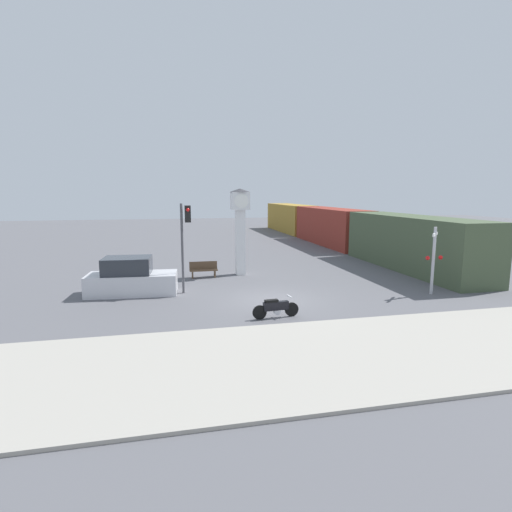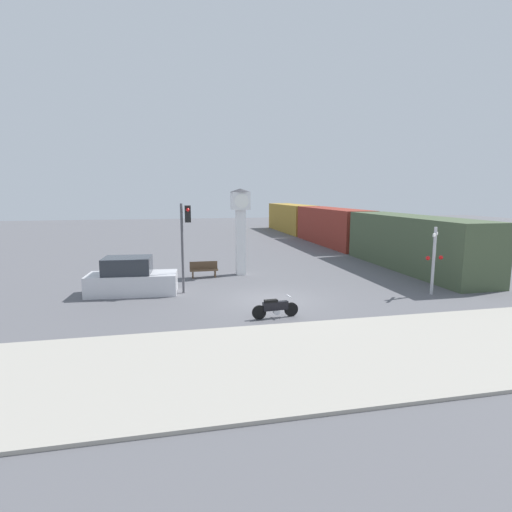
{
  "view_description": "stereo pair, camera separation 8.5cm",
  "coord_description": "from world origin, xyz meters",
  "px_view_note": "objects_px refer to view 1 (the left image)",
  "views": [
    {
      "loc": [
        -4.51,
        -17.06,
        4.84
      ],
      "look_at": [
        -0.34,
        1.8,
        1.78
      ],
      "focal_mm": 28.0,
      "sensor_mm": 36.0,
      "label": 1
    },
    {
      "loc": [
        -4.43,
        -17.07,
        4.84
      ],
      "look_at": [
        -0.34,
        1.8,
        1.78
      ],
      "focal_mm": 28.0,
      "sensor_mm": 36.0,
      "label": 2
    }
  ],
  "objects_px": {
    "traffic_light": "(185,232)",
    "clock_tower": "(240,218)",
    "motorcycle": "(276,308)",
    "bench": "(204,269)",
    "freight_train": "(331,226)",
    "railroad_crossing_signal": "(434,258)",
    "parked_car": "(131,279)"
  },
  "relations": [
    {
      "from": "traffic_light",
      "to": "clock_tower",
      "type": "bearing_deg",
      "value": 48.64
    },
    {
      "from": "motorcycle",
      "to": "bench",
      "type": "bearing_deg",
      "value": 98.93
    },
    {
      "from": "freight_train",
      "to": "bench",
      "type": "height_order",
      "value": "freight_train"
    },
    {
      "from": "railroad_crossing_signal",
      "to": "parked_car",
      "type": "relative_size",
      "value": 0.75
    },
    {
      "from": "parked_car",
      "to": "bench",
      "type": "bearing_deg",
      "value": 43.17
    },
    {
      "from": "motorcycle",
      "to": "traffic_light",
      "type": "bearing_deg",
      "value": 118.73
    },
    {
      "from": "motorcycle",
      "to": "freight_train",
      "type": "xyz_separation_m",
      "value": [
        11.14,
        20.86,
        1.3
      ]
    },
    {
      "from": "clock_tower",
      "to": "freight_train",
      "type": "distance_m",
      "value": 16.55
    },
    {
      "from": "railroad_crossing_signal",
      "to": "clock_tower",
      "type": "bearing_deg",
      "value": 141.02
    },
    {
      "from": "clock_tower",
      "to": "railroad_crossing_signal",
      "type": "relative_size",
      "value": 1.57
    },
    {
      "from": "clock_tower",
      "to": "parked_car",
      "type": "relative_size",
      "value": 1.18
    },
    {
      "from": "freight_train",
      "to": "railroad_crossing_signal",
      "type": "relative_size",
      "value": 11.78
    },
    {
      "from": "clock_tower",
      "to": "freight_train",
      "type": "bearing_deg",
      "value": 48.13
    },
    {
      "from": "motorcycle",
      "to": "railroad_crossing_signal",
      "type": "xyz_separation_m",
      "value": [
        8.34,
        1.97,
        1.39
      ]
    },
    {
      "from": "traffic_light",
      "to": "railroad_crossing_signal",
      "type": "bearing_deg",
      "value": -13.56
    },
    {
      "from": "bench",
      "to": "traffic_light",
      "type": "bearing_deg",
      "value": -108.41
    },
    {
      "from": "clock_tower",
      "to": "traffic_light",
      "type": "bearing_deg",
      "value": -131.36
    },
    {
      "from": "clock_tower",
      "to": "traffic_light",
      "type": "relative_size",
      "value": 1.17
    },
    {
      "from": "clock_tower",
      "to": "parked_car",
      "type": "height_order",
      "value": "clock_tower"
    },
    {
      "from": "traffic_light",
      "to": "railroad_crossing_signal",
      "type": "distance_m",
      "value": 11.95
    },
    {
      "from": "traffic_light",
      "to": "parked_car",
      "type": "xyz_separation_m",
      "value": [
        -2.61,
        0.37,
        -2.24
      ]
    },
    {
      "from": "parked_car",
      "to": "railroad_crossing_signal",
      "type": "bearing_deg",
      "value": -8.56
    },
    {
      "from": "railroad_crossing_signal",
      "to": "parked_car",
      "type": "distance_m",
      "value": 14.56
    },
    {
      "from": "freight_train",
      "to": "bench",
      "type": "distance_m",
      "value": 18.36
    },
    {
      "from": "motorcycle",
      "to": "railroad_crossing_signal",
      "type": "distance_m",
      "value": 8.68
    },
    {
      "from": "motorcycle",
      "to": "traffic_light",
      "type": "relative_size",
      "value": 0.44
    },
    {
      "from": "motorcycle",
      "to": "bench",
      "type": "distance_m",
      "value": 8.44
    },
    {
      "from": "clock_tower",
      "to": "bench",
      "type": "height_order",
      "value": "clock_tower"
    },
    {
      "from": "freight_train",
      "to": "railroad_crossing_signal",
      "type": "bearing_deg",
      "value": -98.44
    },
    {
      "from": "traffic_light",
      "to": "railroad_crossing_signal",
      "type": "height_order",
      "value": "traffic_light"
    },
    {
      "from": "railroad_crossing_signal",
      "to": "bench",
      "type": "xyz_separation_m",
      "value": [
        -10.43,
        6.21,
        -1.3
      ]
    },
    {
      "from": "clock_tower",
      "to": "parked_car",
      "type": "distance_m",
      "value": 7.39
    }
  ]
}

